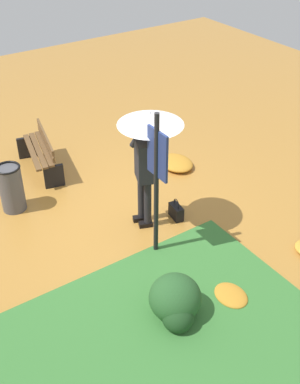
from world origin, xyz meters
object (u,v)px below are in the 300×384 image
park_bench (41,152)px  trash_bin (11,188)px  info_sign_post (157,170)px  handbag (176,211)px  person_with_umbrella (148,141)px

park_bench → trash_bin: (0.87, -0.90, 0.02)m
info_sign_post → park_bench: (-3.12, -0.49, -1.04)m
trash_bin → handbag: bearing=50.7°
person_with_umbrella → park_bench: (-2.52, -0.74, -1.15)m
trash_bin → park_bench: bearing=134.3°
handbag → trash_bin: 2.77m
person_with_umbrella → park_bench: size_ratio=1.44×
info_sign_post → trash_bin: bearing=-148.3°
info_sign_post → person_with_umbrella: bearing=157.6°
person_with_umbrella → handbag: person_with_umbrella is taller
info_sign_post → park_bench: bearing=-171.0°
person_with_umbrella → info_sign_post: 0.66m
person_with_umbrella → handbag: size_ratio=5.53×
park_bench → info_sign_post: bearing=9.0°
park_bench → person_with_umbrella: bearing=16.4°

